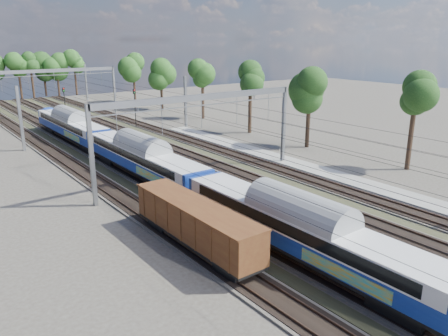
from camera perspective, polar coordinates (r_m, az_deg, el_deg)
track_bed at (r=58.01m, az=-11.22°, el=2.10°), size 21.00×130.00×0.34m
platform at (r=46.65m, az=16.67°, el=-1.75°), size 3.00×70.00×0.30m
catenary at (r=63.90m, az=-14.36°, el=8.96°), size 25.65×130.00×9.00m
tree_belt at (r=102.29m, az=-19.84°, el=12.16°), size 40.19×100.81×12.15m
emu_train at (r=45.96m, az=-10.40°, el=1.78°), size 3.19×67.32×4.66m
freight_boxcar at (r=30.54m, az=-3.74°, el=-7.13°), size 2.59×12.51×3.23m
worker at (r=67.58m, az=-15.66°, el=4.46°), size 0.48×0.66×1.68m
signal_near at (r=80.62m, az=-20.09°, el=8.21°), size 0.39×0.36×6.30m
signal_far at (r=74.27m, az=-11.57°, el=8.27°), size 0.42×0.38×6.36m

